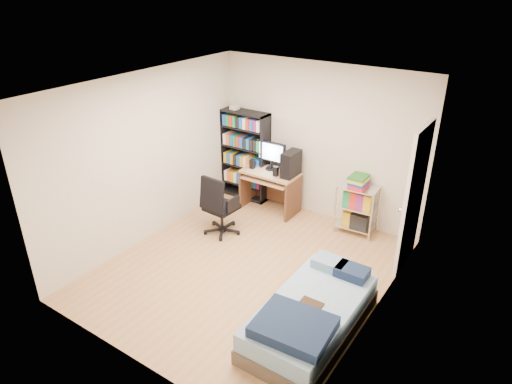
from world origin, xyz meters
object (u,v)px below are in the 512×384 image
Objects in this scene: media_shelf at (245,154)px; computer_desk at (277,176)px; office_chair at (220,215)px; bed at (311,316)px.

computer_desk is at bearing -11.21° from media_shelf.
media_shelf is 0.78m from computer_desk.
media_shelf is at bearing 112.37° from office_chair.
bed is (2.62, -2.44, -0.58)m from media_shelf.
office_chair is 2.47m from bed.
computer_desk is 0.66× the size of bed.
media_shelf is 1.69× the size of office_chair.
office_chair is at bearing -105.38° from computer_desk.
office_chair is at bearing 152.19° from bed.
media_shelf is at bearing 168.79° from computer_desk.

